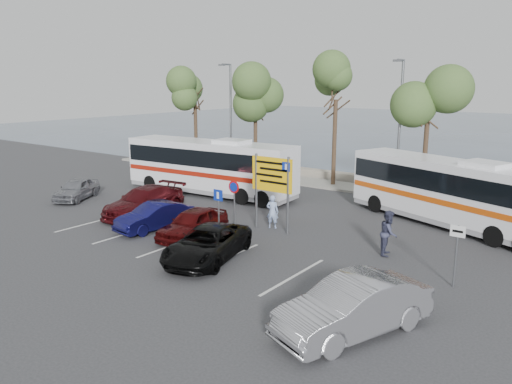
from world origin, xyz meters
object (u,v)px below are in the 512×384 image
Objects in this scene: street_lamp_left at (230,113)px; car_silver_a at (77,189)px; street_lamp_right at (399,121)px; pedestrian_near at (272,212)px; car_red at (193,223)px; car_silver_b at (353,307)px; car_blue at (155,216)px; pedestrian_far at (389,233)px; coach_bus_right at (451,195)px; suv_black at (207,244)px; direction_sign at (272,180)px; coach_bus_left at (210,168)px; car_maroon at (144,202)px.

car_silver_a is at bearing -99.45° from street_lamp_left.
pedestrian_near is at bearing -102.53° from street_lamp_right.
pedestrian_near reaches higher than car_silver_a.
car_silver_b is (9.64, -3.67, 0.12)m from car_red.
car_blue is (6.40, -13.45, -3.96)m from street_lamp_left.
street_lamp_right is 4.34× the size of pedestrian_far.
pedestrian_near reaches higher than car_red.
pedestrian_far is at bearing 158.25° from pedestrian_near.
coach_bus_right is (4.50, -4.53, -3.02)m from street_lamp_right.
suv_black is at bearing -41.30° from car_red.
street_lamp_left is at bearing 158.38° from car_silver_b.
street_lamp_right is at bearing 10.89° from car_silver_a.
coach_bus_right reaches higher than car_red.
car_blue is at bearing -64.56° from street_lamp_left.
pedestrian_near is (4.39, 3.51, 0.18)m from car_blue.
coach_bus_right is 12.55m from car_silver_b.
pedestrian_near is at bearing 44.92° from car_blue.
direction_sign is 0.98× the size of car_silver_a.
car_silver_b is (20.44, -5.00, 0.16)m from car_silver_a.
street_lamp_right is at bearing 134.79° from coach_bus_right.
coach_bus_left is at bearing -172.91° from coach_bus_right.
street_lamp_right is 15.50m from car_blue.
car_blue is at bearing -37.18° from car_maroon.
coach_bus_right is 2.30× the size of car_silver_b.
pedestrian_near is at bearing 10.64° from car_maroon.
pedestrian_near is (1.99, 3.40, 0.14)m from car_red.
car_maroon is (6.00, 0.00, 0.10)m from car_silver_a.
street_lamp_right reaches higher than pedestrian_far.
suv_black is (2.40, -1.69, -0.02)m from car_red.
car_red is 2.94m from suv_black.
street_lamp_left is 19.16m from suv_black.
direction_sign is (-2.00, -10.32, -2.17)m from street_lamp_right.
car_blue is 0.98× the size of car_red.
street_lamp_left is 19.94m from pedestrian_far.
car_red is at bearing -134.63° from coach_bus_right.
direction_sign is at bearing -100.94° from street_lamp_right.
street_lamp_left is at bearing 117.25° from car_red.
coach_bus_left reaches higher than car_silver_a.
direction_sign reaches higher than car_red.
suv_black is at bearing -174.24° from car_silver_b.
coach_bus_right is at bearing 45.09° from car_blue.
street_lamp_left is at bearing 121.75° from car_blue.
car_silver_a is 6.00m from car_maroon.
coach_bus_left reaches higher than car_blue.
direction_sign is 5.04m from suv_black.
pedestrian_far reaches higher than suv_black.
pedestrian_near is (-0.41, 5.09, 0.16)m from suv_black.
coach_bus_right is at bearing -160.05° from pedestrian_near.
street_lamp_right is at bearing 70.17° from car_blue.
pedestrian_far is at bearing -22.37° from car_silver_a.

